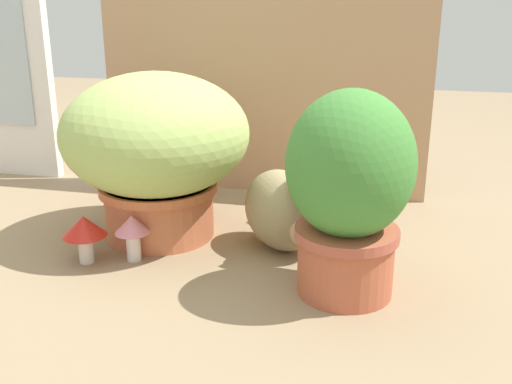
# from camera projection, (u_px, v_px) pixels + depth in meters

# --- Properties ---
(ground_plane) EXTENTS (6.00, 6.00, 0.00)m
(ground_plane) POSITION_uv_depth(u_px,v_px,m) (199.00, 249.00, 1.65)
(ground_plane) COLOR #937B5C
(cardboard_backdrop) EXTENTS (1.12, 0.03, 0.91)m
(cardboard_backdrop) POSITION_uv_depth(u_px,v_px,m) (262.00, 60.00, 2.00)
(cardboard_backdrop) COLOR tan
(cardboard_backdrop) RESTS_ON ground
(window_panel_white) EXTENTS (0.38, 0.05, 0.86)m
(window_panel_white) POSITION_uv_depth(u_px,v_px,m) (1.00, 60.00, 2.20)
(window_panel_white) COLOR white
(window_panel_white) RESTS_ON ground
(grass_planter) EXTENTS (0.52, 0.52, 0.47)m
(grass_planter) POSITION_uv_depth(u_px,v_px,m) (156.00, 146.00, 1.66)
(grass_planter) COLOR #C36945
(grass_planter) RESTS_ON ground
(leafy_planter) EXTENTS (0.29, 0.29, 0.48)m
(leafy_planter) POSITION_uv_depth(u_px,v_px,m) (349.00, 188.00, 1.34)
(leafy_planter) COLOR #B65A3C
(leafy_planter) RESTS_ON ground
(cat) EXTENTS (0.31, 0.34, 0.32)m
(cat) POSITION_uv_depth(u_px,v_px,m) (286.00, 208.00, 1.61)
(cat) COLOR #9C8D63
(cat) RESTS_ON ground
(mushroom_ornament_red) EXTENTS (0.11, 0.11, 0.13)m
(mushroom_ornament_red) POSITION_uv_depth(u_px,v_px,m) (84.00, 229.00, 1.54)
(mushroom_ornament_red) COLOR silver
(mushroom_ornament_red) RESTS_ON ground
(mushroom_ornament_pink) EXTENTS (0.09, 0.09, 0.13)m
(mushroom_ornament_pink) POSITION_uv_depth(u_px,v_px,m) (132.00, 229.00, 1.56)
(mushroom_ornament_pink) COLOR silver
(mushroom_ornament_pink) RESTS_ON ground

